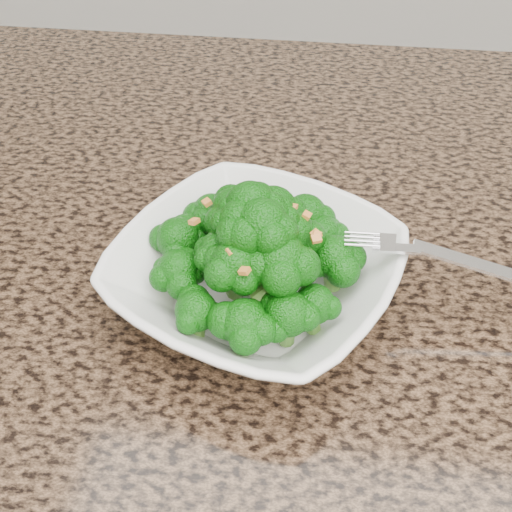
# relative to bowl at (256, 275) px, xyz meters

# --- Properties ---
(granite_counter) EXTENTS (1.64, 1.04, 0.03)m
(granite_counter) POSITION_rel_bowl_xyz_m (0.13, 0.01, -0.04)
(granite_counter) COLOR brown
(granite_counter) RESTS_ON cabinet
(bowl) EXTENTS (0.30, 0.30, 0.06)m
(bowl) POSITION_rel_bowl_xyz_m (0.00, 0.00, 0.00)
(bowl) COLOR white
(bowl) RESTS_ON granite_counter
(broccoli_pile) EXTENTS (0.20, 0.20, 0.07)m
(broccoli_pile) POSITION_rel_bowl_xyz_m (0.00, 0.00, 0.06)
(broccoli_pile) COLOR #0E5C0A
(broccoli_pile) RESTS_ON bowl
(garlic_topping) EXTENTS (0.12, 0.12, 0.01)m
(garlic_topping) POSITION_rel_bowl_xyz_m (0.00, 0.00, 0.10)
(garlic_topping) COLOR orange
(garlic_topping) RESTS_ON broccoli_pile
(fork) EXTENTS (0.18, 0.04, 0.01)m
(fork) POSITION_rel_bowl_xyz_m (0.12, 0.01, 0.03)
(fork) COLOR silver
(fork) RESTS_ON bowl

